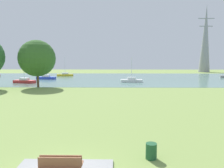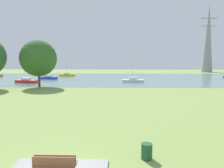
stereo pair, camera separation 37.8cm
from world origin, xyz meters
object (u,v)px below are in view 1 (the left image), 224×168
Objects in this scene: sailboat_blue at (46,77)px; bench_facing_water at (62,165)px; electricity_pylon at (205,39)px; sailboat_white at (131,80)px; tree_east_far at (37,58)px; sailboat_yellow at (65,75)px; sailboat_red at (24,81)px; litter_bin at (151,151)px.

bench_facing_water is at bearing -71.35° from sailboat_blue.
electricity_pylon reaches higher than sailboat_blue.
electricity_pylon is (32.44, 40.52, 12.87)m from sailboat_white.
sailboat_white is 0.66× the size of tree_east_far.
sailboat_white is at bearing 26.86° from tree_east_far.
sailboat_yellow is (-18.98, 17.58, 0.00)m from sailboat_white.
bench_facing_water is 0.21× the size of tree_east_far.
sailboat_red is at bearing -142.49° from electricity_pylon.
sailboat_blue is at bearing 102.96° from tree_east_far.
sailboat_red is at bearing 128.37° from tree_east_far.
sailboat_yellow reaches higher than bench_facing_water.
sailboat_white is at bearing 87.37° from litter_bin.
tree_east_far is (-11.90, 30.15, 4.78)m from bench_facing_water.
litter_bin is at bearing -60.65° from tree_east_far.
sailboat_yellow is at bearing 76.75° from sailboat_blue.
tree_east_far is (5.41, -6.83, 4.77)m from sailboat_red.
electricity_pylon is (38.29, 79.65, 12.84)m from bench_facing_water.
sailboat_blue is 17.19m from tree_east_far.
tree_east_far reaches higher than sailboat_white.
sailboat_white is at bearing -42.81° from sailboat_yellow.
sailboat_yellow is 0.70× the size of tree_east_far.
electricity_pylon reaches higher than sailboat_white.
sailboat_blue is 64.69m from electricity_pylon.
bench_facing_water is at bearing -98.50° from sailboat_white.
sailboat_blue is 0.82× the size of tree_east_far.
electricity_pylon is (53.89, 33.41, 12.85)m from sailboat_blue.
tree_east_far reaches higher than bench_facing_water.
litter_bin is 0.03× the size of electricity_pylon.
sailboat_red is (-17.31, 36.98, 0.00)m from bench_facing_water.
tree_east_far is at bearing -153.14° from sailboat_white.
tree_east_far is at bearing 119.35° from litter_bin.
electricity_pylon reaches higher than sailboat_yellow.
sailboat_blue is 0.26× the size of electricity_pylon.
bench_facing_water is 48.80m from sailboat_blue.
bench_facing_water is 0.30× the size of sailboat_yellow.
sailboat_blue is 10.77m from sailboat_yellow.
bench_facing_water is at bearing -68.46° from tree_east_far.
litter_bin is at bearing -66.13° from sailboat_blue.
bench_facing_water is 4.45m from litter_bin.
sailboat_red is (-1.71, -9.26, 0.01)m from sailboat_blue.
electricity_pylon is at bearing 24.04° from sailboat_yellow.
electricity_pylon reaches higher than bench_facing_water.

